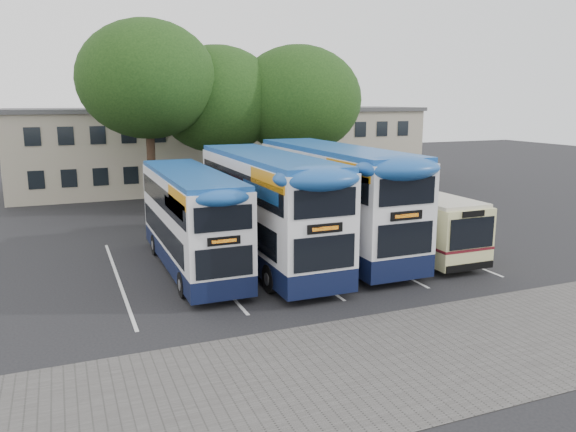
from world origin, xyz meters
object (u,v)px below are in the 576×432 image
(tree_mid, at_px, (218,100))
(bus_dd_left, at_px, (191,216))
(bus_dd_mid, at_px, (266,204))
(bus_dd_right, at_px, (333,194))
(lamp_post, at_px, (333,124))
(tree_right, at_px, (298,100))
(tree_left, at_px, (147,80))
(bus_single, at_px, (402,215))

(tree_mid, xyz_separation_m, bus_dd_left, (-4.90, -13.47, -4.59))
(bus_dd_mid, relative_size, bus_dd_right, 0.97)
(lamp_post, distance_m, tree_right, 4.89)
(tree_right, bearing_deg, bus_dd_left, -129.07)
(lamp_post, xyz_separation_m, bus_dd_mid, (-10.62, -15.02, -2.53))
(lamp_post, bearing_deg, bus_dd_right, -116.52)
(tree_right, distance_m, bus_dd_left, 16.43)
(bus_dd_right, bearing_deg, tree_right, 74.17)
(tree_mid, bearing_deg, bus_dd_right, -82.80)
(tree_left, height_order, bus_dd_left, tree_left)
(tree_left, relative_size, bus_dd_mid, 1.02)
(tree_left, xyz_separation_m, bus_single, (9.46, -12.41, -6.37))
(lamp_post, relative_size, bus_dd_left, 0.93)
(tree_left, distance_m, bus_dd_left, 13.29)
(bus_dd_left, height_order, bus_single, bus_dd_left)
(bus_dd_left, distance_m, bus_dd_mid, 3.19)
(lamp_post, xyz_separation_m, bus_single, (-3.98, -15.19, -3.50))
(tree_right, height_order, bus_dd_mid, tree_right)
(tree_left, bearing_deg, lamp_post, 11.68)
(tree_left, relative_size, tree_right, 1.11)
(tree_mid, relative_size, tree_right, 0.99)
(tree_left, bearing_deg, bus_dd_left, -91.61)
(lamp_post, distance_m, bus_dd_right, 16.33)
(bus_dd_mid, bearing_deg, tree_left, 102.98)
(bus_single, bearing_deg, bus_dd_right, 167.05)
(bus_dd_right, bearing_deg, bus_dd_mid, -170.52)
(tree_left, bearing_deg, bus_dd_right, -61.92)
(lamp_post, xyz_separation_m, bus_dd_left, (-13.77, -14.77, -2.86))
(tree_right, xyz_separation_m, bus_dd_mid, (-6.79, -12.50, -4.24))
(tree_left, relative_size, bus_dd_right, 0.99)
(tree_mid, bearing_deg, bus_dd_mid, -97.25)
(lamp_post, bearing_deg, bus_dd_mid, -125.26)
(tree_mid, height_order, bus_dd_left, tree_mid)
(tree_mid, xyz_separation_m, bus_dd_mid, (-1.74, -13.72, -4.27))
(tree_mid, height_order, bus_single, tree_mid)
(tree_left, bearing_deg, tree_right, 1.56)
(bus_dd_right, bearing_deg, bus_single, -12.95)
(tree_mid, distance_m, bus_dd_left, 15.06)
(lamp_post, height_order, bus_dd_mid, lamp_post)
(tree_left, relative_size, bus_dd_left, 1.17)
(tree_left, height_order, bus_dd_mid, tree_left)
(tree_mid, bearing_deg, bus_single, -70.61)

